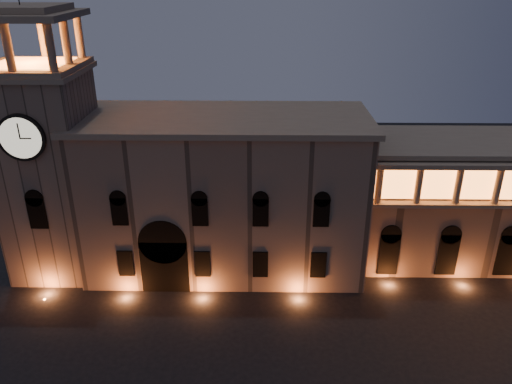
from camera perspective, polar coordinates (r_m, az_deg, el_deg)
government_building at (r=55.08m, az=-3.68°, el=-0.22°), size 30.80×12.80×17.60m
clock_tower at (r=57.27m, az=-22.59°, el=2.91°), size 9.80×9.80×32.40m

